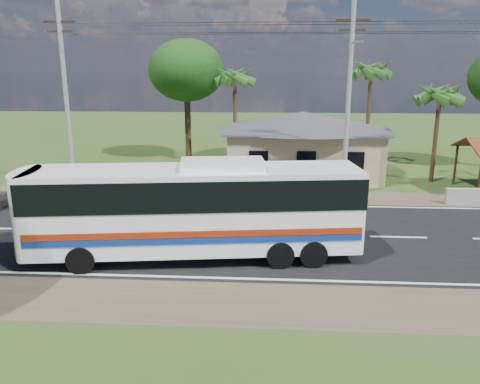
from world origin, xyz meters
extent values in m
plane|color=#2E4719|center=(0.00, 0.00, 0.00)|extent=(120.00, 120.00, 0.00)
cube|color=black|center=(0.00, 0.00, 0.01)|extent=(120.00, 10.00, 0.02)
cube|color=brown|center=(0.00, 6.50, 0.01)|extent=(120.00, 3.00, 0.01)
cube|color=brown|center=(0.00, -6.50, 0.01)|extent=(120.00, 3.00, 0.01)
cube|color=silver|center=(0.00, 4.70, 0.03)|extent=(120.00, 0.15, 0.01)
cube|color=silver|center=(0.00, -4.70, 0.03)|extent=(120.00, 0.15, 0.01)
cube|color=silver|center=(0.00, 0.00, 0.03)|extent=(120.00, 0.15, 0.01)
cube|color=tan|center=(1.00, 13.00, 1.60)|extent=(10.00, 8.00, 3.20)
cube|color=#4C4F54|center=(1.00, 13.00, 3.25)|extent=(10.60, 8.60, 0.10)
pyramid|color=#4C4F54|center=(1.00, 13.00, 4.40)|extent=(12.40, 10.00, 1.20)
cube|color=black|center=(-2.00, 8.98, 1.70)|extent=(1.20, 0.08, 1.20)
cube|color=black|center=(1.00, 8.98, 1.70)|extent=(1.20, 0.08, 1.20)
cube|color=black|center=(4.00, 8.98, 1.70)|extent=(1.20, 0.08, 1.20)
cylinder|color=#372414|center=(10.70, 6.70, 1.30)|extent=(0.16, 0.16, 2.60)
cylinder|color=#372414|center=(10.70, 10.30, 1.30)|extent=(0.16, 0.16, 2.60)
cylinder|color=#9E9E99|center=(-13.00, 6.50, 5.50)|extent=(0.26, 0.26, 11.00)
cube|color=#372414|center=(-13.00, 6.50, 9.80)|extent=(1.80, 0.12, 0.12)
cube|color=#372414|center=(-13.00, 6.50, 9.30)|extent=(1.40, 0.10, 0.10)
cylinder|color=#9E9E99|center=(3.00, 6.50, 5.50)|extent=(0.26, 0.26, 11.00)
cube|color=#372414|center=(3.00, 6.50, 9.80)|extent=(1.80, 0.12, 0.12)
cube|color=#372414|center=(3.00, 6.50, 9.30)|extent=(1.40, 0.10, 0.10)
cylinder|color=gray|center=(3.00, 5.50, 8.60)|extent=(0.08, 2.00, 0.08)
cube|color=gray|center=(3.00, 4.50, 8.60)|extent=(0.50, 0.18, 0.12)
cylinder|color=black|center=(-5.00, 6.50, 9.60)|extent=(16.00, 0.02, 0.02)
cylinder|color=#47301E|center=(9.50, 11.00, 3.00)|extent=(0.28, 0.28, 6.00)
cylinder|color=#47301E|center=(6.00, 15.50, 3.75)|extent=(0.28, 0.28, 7.50)
cylinder|color=#47301E|center=(-4.00, 16.00, 3.50)|extent=(0.28, 0.28, 7.00)
cylinder|color=#47301E|center=(-8.00, 18.00, 2.97)|extent=(0.50, 0.50, 5.95)
ellipsoid|color=#10370F|center=(-8.00, 18.00, 7.15)|extent=(6.00, 6.00, 4.92)
cube|color=white|center=(-4.16, -2.81, 2.05)|extent=(12.88, 4.23, 3.16)
cube|color=black|center=(-4.16, -2.81, 2.84)|extent=(12.94, 4.30, 1.16)
cube|color=black|center=(-10.43, -3.62, 2.48)|extent=(0.44, 2.42, 1.90)
cube|color=#9D2309|center=(-3.98, -4.14, 1.48)|extent=(12.34, 1.64, 0.23)
cube|color=navy|center=(-3.98, -4.14, 1.21)|extent=(12.34, 1.64, 0.23)
cube|color=white|center=(-3.11, -2.68, 3.79)|extent=(3.35, 2.08, 0.32)
cylinder|color=black|center=(-8.18, -4.56, 0.53)|extent=(1.09, 0.50, 1.05)
cylinder|color=black|center=(-8.49, -2.15, 0.53)|extent=(1.09, 0.50, 1.05)
cylinder|color=black|center=(-0.87, -3.61, 0.53)|extent=(1.09, 0.50, 1.05)
cylinder|color=black|center=(-1.18, -1.21, 0.53)|extent=(1.09, 0.50, 1.05)
cylinder|color=black|center=(0.39, -3.45, 0.53)|extent=(1.09, 0.50, 1.05)
cylinder|color=black|center=(0.08, -1.05, 0.53)|extent=(1.09, 0.50, 1.05)
camera|label=1|loc=(-1.36, -20.09, 7.35)|focal=35.00mm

